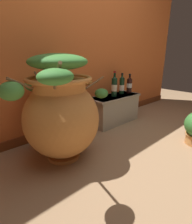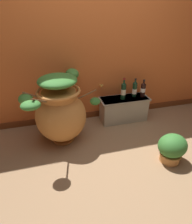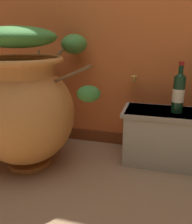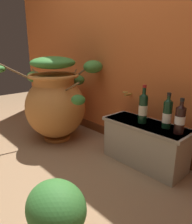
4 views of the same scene
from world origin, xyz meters
TOP-DOWN VIEW (x-y plane):
  - ground_plane at (0.00, 0.00)m, footprint 7.00×7.00m
  - back_wall at (0.00, 1.20)m, footprint 4.40×0.33m
  - terracotta_urn at (-0.60, 0.60)m, footprint 1.03×1.07m
  - stone_ledge at (0.44, 0.88)m, footprint 0.79×0.32m
  - wine_bottle_left at (0.41, 0.87)m, footprint 0.08×0.08m
  - wine_bottle_middle at (0.62, 0.91)m, footprint 0.08×0.08m
  - wine_bottle_right at (0.75, 0.87)m, footprint 0.08×0.08m
  - potted_shrub at (0.63, -0.19)m, footprint 0.35×0.31m

SIDE VIEW (x-z plane):
  - ground_plane at x=0.00m, z-range 0.00..0.00m
  - potted_shrub at x=0.63m, z-range 0.01..0.39m
  - stone_ledge at x=0.44m, z-range 0.01..0.41m
  - terracotta_urn at x=-0.60m, z-range -0.01..0.94m
  - wine_bottle_right at x=0.75m, z-range 0.38..0.67m
  - wine_bottle_middle at x=0.62m, z-range 0.38..0.68m
  - wine_bottle_left at x=0.41m, z-range 0.37..0.71m
  - back_wall at x=0.00m, z-range -0.01..2.59m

